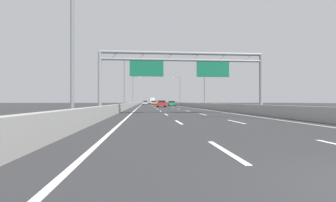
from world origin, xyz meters
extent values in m
plane|color=#2D2D30|center=(0.00, 100.00, 0.00)|extent=(260.00, 260.00, 0.00)
cube|color=white|center=(-1.80, 3.50, 0.01)|extent=(0.16, 3.00, 0.01)
cube|color=white|center=(-1.80, 12.50, 0.01)|extent=(0.16, 3.00, 0.01)
cube|color=white|center=(-1.80, 21.50, 0.01)|extent=(0.16, 3.00, 0.01)
cube|color=white|center=(-1.80, 30.50, 0.01)|extent=(0.16, 3.00, 0.01)
cube|color=white|center=(-1.80, 39.50, 0.01)|extent=(0.16, 3.00, 0.01)
cube|color=white|center=(-1.80, 48.50, 0.01)|extent=(0.16, 3.00, 0.01)
cube|color=white|center=(-1.80, 57.50, 0.01)|extent=(0.16, 3.00, 0.01)
cube|color=white|center=(-1.80, 66.50, 0.01)|extent=(0.16, 3.00, 0.01)
cube|color=white|center=(-1.80, 75.50, 0.01)|extent=(0.16, 3.00, 0.01)
cube|color=white|center=(-1.80, 84.50, 0.01)|extent=(0.16, 3.00, 0.01)
cube|color=white|center=(-1.80, 93.50, 0.01)|extent=(0.16, 3.00, 0.01)
cube|color=white|center=(-1.80, 102.50, 0.01)|extent=(0.16, 3.00, 0.01)
cube|color=white|center=(-1.80, 111.50, 0.01)|extent=(0.16, 3.00, 0.01)
cube|color=white|center=(-1.80, 120.50, 0.01)|extent=(0.16, 3.00, 0.01)
cube|color=white|center=(-1.80, 129.50, 0.01)|extent=(0.16, 3.00, 0.01)
cube|color=white|center=(-1.80, 138.50, 0.01)|extent=(0.16, 3.00, 0.01)
cube|color=white|center=(-1.80, 147.50, 0.01)|extent=(0.16, 3.00, 0.01)
cube|color=white|center=(-1.80, 156.50, 0.01)|extent=(0.16, 3.00, 0.01)
cube|color=white|center=(1.80, 12.50, 0.01)|extent=(0.16, 3.00, 0.01)
cube|color=white|center=(1.80, 21.50, 0.01)|extent=(0.16, 3.00, 0.01)
cube|color=white|center=(1.80, 30.50, 0.01)|extent=(0.16, 3.00, 0.01)
cube|color=white|center=(1.80, 39.50, 0.01)|extent=(0.16, 3.00, 0.01)
cube|color=white|center=(1.80, 48.50, 0.01)|extent=(0.16, 3.00, 0.01)
cube|color=white|center=(1.80, 57.50, 0.01)|extent=(0.16, 3.00, 0.01)
cube|color=white|center=(1.80, 66.50, 0.01)|extent=(0.16, 3.00, 0.01)
cube|color=white|center=(1.80, 75.50, 0.01)|extent=(0.16, 3.00, 0.01)
cube|color=white|center=(1.80, 84.50, 0.01)|extent=(0.16, 3.00, 0.01)
cube|color=white|center=(1.80, 93.50, 0.01)|extent=(0.16, 3.00, 0.01)
cube|color=white|center=(1.80, 102.50, 0.01)|extent=(0.16, 3.00, 0.01)
cube|color=white|center=(1.80, 111.50, 0.01)|extent=(0.16, 3.00, 0.01)
cube|color=white|center=(1.80, 120.50, 0.01)|extent=(0.16, 3.00, 0.01)
cube|color=white|center=(1.80, 129.50, 0.01)|extent=(0.16, 3.00, 0.01)
cube|color=white|center=(1.80, 138.50, 0.01)|extent=(0.16, 3.00, 0.01)
cube|color=white|center=(1.80, 147.50, 0.01)|extent=(0.16, 3.00, 0.01)
cube|color=white|center=(1.80, 156.50, 0.01)|extent=(0.16, 3.00, 0.01)
cube|color=white|center=(-5.25, 88.00, 0.01)|extent=(0.16, 176.00, 0.01)
cube|color=white|center=(5.25, 88.00, 0.01)|extent=(0.16, 176.00, 0.01)
cube|color=#9E9E99|center=(-6.90, 110.00, 0.47)|extent=(0.45, 220.00, 0.95)
cube|color=#9E9E99|center=(6.90, 110.00, 0.47)|extent=(0.45, 220.00, 0.95)
cylinder|color=gray|center=(-8.30, 22.81, 3.10)|extent=(0.36, 0.36, 6.20)
cylinder|color=gray|center=(8.30, 22.81, 3.10)|extent=(0.36, 0.36, 6.20)
cylinder|color=gray|center=(0.00, 22.81, 6.20)|extent=(16.61, 0.32, 0.32)
cylinder|color=gray|center=(0.00, 22.81, 5.50)|extent=(16.61, 0.26, 0.26)
cylinder|color=gray|center=(-6.92, 22.81, 5.85)|extent=(0.74, 0.10, 0.74)
cylinder|color=gray|center=(-4.15, 22.81, 5.85)|extent=(0.74, 0.10, 0.74)
cylinder|color=gray|center=(-1.38, 22.81, 5.85)|extent=(0.74, 0.10, 0.74)
cylinder|color=gray|center=(1.38, 22.81, 5.85)|extent=(0.74, 0.10, 0.74)
cylinder|color=gray|center=(4.15, 22.81, 5.85)|extent=(0.74, 0.10, 0.74)
cylinder|color=gray|center=(6.92, 22.81, 5.85)|extent=(0.74, 0.10, 0.74)
cube|color=#0F5B3D|center=(-3.67, 22.81, 4.60)|extent=(3.40, 0.12, 1.60)
cube|color=#0F5B3D|center=(3.15, 22.81, 4.60)|extent=(3.40, 0.12, 1.60)
cylinder|color=slate|center=(-7.70, 11.04, 4.75)|extent=(0.20, 0.20, 9.50)
cylinder|color=slate|center=(-7.70, 45.58, 4.75)|extent=(0.20, 0.20, 9.50)
cylinder|color=slate|center=(-6.60, 45.58, 9.35)|extent=(2.20, 0.12, 0.12)
cube|color=#F2EAC6|center=(-5.50, 45.58, 9.25)|extent=(0.56, 0.28, 0.20)
cylinder|color=slate|center=(7.70, 45.58, 4.75)|extent=(0.20, 0.20, 9.50)
cylinder|color=slate|center=(6.60, 45.58, 9.35)|extent=(2.20, 0.12, 0.12)
cube|color=#F2EAC6|center=(5.50, 45.58, 9.25)|extent=(0.56, 0.28, 0.20)
cylinder|color=slate|center=(-7.70, 80.12, 4.75)|extent=(0.20, 0.20, 9.50)
cylinder|color=slate|center=(-6.60, 80.12, 9.35)|extent=(2.20, 0.12, 0.12)
cube|color=#F2EAC6|center=(-5.50, 80.12, 9.25)|extent=(0.56, 0.28, 0.20)
cylinder|color=slate|center=(7.70, 80.12, 4.75)|extent=(0.20, 0.20, 9.50)
cylinder|color=slate|center=(6.60, 80.12, 9.35)|extent=(2.20, 0.12, 0.12)
cube|color=#F2EAC6|center=(5.50, 80.12, 9.25)|extent=(0.56, 0.28, 0.20)
cube|color=#A8ADB2|center=(-3.70, 95.78, 0.66)|extent=(1.78, 4.70, 0.67)
cube|color=black|center=(-3.70, 95.46, 1.26)|extent=(1.57, 2.06, 0.53)
cylinder|color=black|center=(-4.48, 97.58, 0.32)|extent=(0.22, 0.64, 0.64)
cylinder|color=black|center=(-2.92, 97.58, 0.32)|extent=(0.22, 0.64, 0.64)
cylinder|color=black|center=(-4.48, 93.99, 0.32)|extent=(0.22, 0.64, 0.64)
cylinder|color=black|center=(-2.92, 93.99, 0.32)|extent=(0.22, 0.64, 0.64)
cube|color=#1E7A38|center=(3.84, 69.88, 0.63)|extent=(1.88, 4.69, 0.62)
cube|color=black|center=(3.84, 69.75, 1.16)|extent=(1.65, 2.02, 0.45)
cylinder|color=black|center=(3.01, 71.67, 0.32)|extent=(0.22, 0.64, 0.64)
cylinder|color=black|center=(4.67, 71.67, 0.32)|extent=(0.22, 0.64, 0.64)
cylinder|color=black|center=(3.01, 68.08, 0.32)|extent=(0.22, 0.64, 0.64)
cylinder|color=black|center=(4.67, 68.08, 0.32)|extent=(0.22, 0.64, 0.64)
cube|color=yellow|center=(3.58, 130.66, 0.68)|extent=(1.88, 4.52, 0.71)
cube|color=black|center=(3.58, 131.07, 1.27)|extent=(1.65, 2.05, 0.48)
cylinder|color=black|center=(2.75, 132.37, 0.32)|extent=(0.22, 0.64, 0.64)
cylinder|color=black|center=(4.41, 132.37, 0.32)|extent=(0.22, 0.64, 0.64)
cylinder|color=black|center=(2.75, 128.95, 0.32)|extent=(0.22, 0.64, 0.64)
cylinder|color=black|center=(4.41, 128.95, 0.32)|extent=(0.22, 0.64, 0.64)
cube|color=silver|center=(-0.18, 115.52, 0.67)|extent=(1.85, 4.37, 0.70)
cube|color=black|center=(-0.18, 115.71, 1.29)|extent=(1.62, 2.03, 0.55)
cylinder|color=black|center=(-0.99, 117.15, 0.32)|extent=(0.22, 0.64, 0.64)
cylinder|color=black|center=(0.64, 117.15, 0.32)|extent=(0.22, 0.64, 0.64)
cylinder|color=black|center=(-0.99, 113.89, 0.32)|extent=(0.22, 0.64, 0.64)
cylinder|color=black|center=(0.64, 113.89, 0.32)|extent=(0.22, 0.64, 0.64)
cube|color=red|center=(-0.06, 55.15, 0.68)|extent=(1.87, 4.23, 0.71)
cube|color=black|center=(-0.06, 54.64, 1.26)|extent=(1.64, 1.83, 0.45)
cylinder|color=black|center=(-0.88, 56.71, 0.32)|extent=(0.22, 0.64, 0.64)
cylinder|color=black|center=(0.76, 56.71, 0.32)|extent=(0.22, 0.64, 0.64)
cylinder|color=black|center=(-0.88, 53.58, 0.32)|extent=(0.22, 0.64, 0.64)
cylinder|color=black|center=(0.76, 53.58, 0.32)|extent=(0.22, 0.64, 0.64)
cube|color=orange|center=(-0.11, 100.09, 0.67)|extent=(1.81, 4.61, 0.71)
cube|color=black|center=(-0.11, 99.71, 1.29)|extent=(1.60, 2.06, 0.51)
cylinder|color=black|center=(-0.91, 101.85, 0.32)|extent=(0.22, 0.64, 0.64)
cylinder|color=black|center=(0.69, 101.85, 0.32)|extent=(0.22, 0.64, 0.64)
cylinder|color=black|center=(-0.91, 98.34, 0.32)|extent=(0.22, 0.64, 0.64)
cylinder|color=black|center=(0.69, 98.34, 0.32)|extent=(0.22, 0.64, 0.64)
cube|color=silver|center=(0.15, 137.94, 1.53)|extent=(2.38, 2.44, 2.09)
cube|color=silver|center=(0.15, 133.49, 1.87)|extent=(2.38, 6.07, 2.77)
cylinder|color=black|center=(-0.90, 138.26, 0.48)|extent=(0.28, 0.96, 0.96)
cylinder|color=black|center=(1.20, 138.26, 0.48)|extent=(0.28, 0.96, 0.96)
cylinder|color=black|center=(-0.90, 131.85, 0.48)|extent=(0.28, 0.96, 0.96)
cylinder|color=black|center=(1.20, 131.85, 0.48)|extent=(0.28, 0.96, 0.96)
camera|label=1|loc=(-3.85, -2.85, 1.28)|focal=27.16mm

